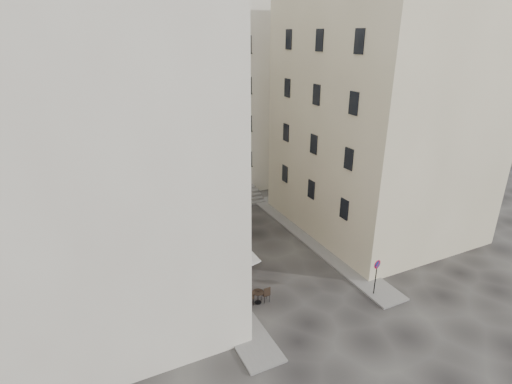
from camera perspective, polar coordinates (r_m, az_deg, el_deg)
ground at (r=27.33m, az=3.56°, el=-11.42°), size 90.00×90.00×0.00m
sidewalk_left at (r=28.94m, az=-8.31°, el=-9.44°), size 2.00×22.00×0.12m
sidewalk_right at (r=31.57m, az=8.09°, el=-6.59°), size 2.00×18.00×0.12m
building_left at (r=23.31m, az=-23.24°, el=8.55°), size 12.20×16.20×20.60m
building_right at (r=32.51m, az=17.49°, el=10.81°), size 12.20×14.20×18.60m
building_back at (r=40.59m, az=-10.96°, el=13.42°), size 18.20×10.20×18.60m
cafe_storefront at (r=25.60m, az=-6.03°, el=-9.06°), size 1.74×7.30×3.50m
stone_steps at (r=37.31m, az=-5.86°, el=-1.28°), size 9.00×3.15×0.80m
bollard_near at (r=25.09m, az=-1.94°, el=-13.33°), size 0.12×0.12×0.98m
bollard_mid at (r=27.81m, az=-4.91°, el=-9.55°), size 0.12×0.12×0.98m
bollard_far at (r=30.69m, az=-7.30°, el=-6.44°), size 0.12×0.12×0.98m
no_parking_sign at (r=25.31m, az=16.85°, el=-10.71°), size 0.56×0.16×2.47m
bistro_table_a at (r=24.34m, az=0.24°, el=-14.59°), size 1.43×0.67×1.00m
bistro_table_b at (r=26.13m, az=-2.75°, el=-11.92°), size 1.29×0.60×0.90m
bistro_table_c at (r=26.41m, az=-4.29°, el=-11.54°), size 1.30×0.61×0.92m
bistro_table_d at (r=28.56m, az=-5.43°, el=-8.70°), size 1.41×0.66×0.99m
bistro_table_e at (r=29.28m, az=-5.13°, el=-7.87°), size 1.40×0.66×0.99m
pedestrian at (r=26.49m, az=-2.05°, el=-10.09°), size 0.84×0.71×1.94m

